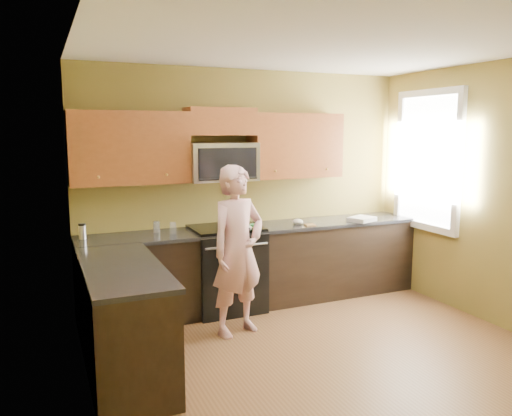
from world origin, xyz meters
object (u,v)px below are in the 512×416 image
microwave (222,181)px  butter_tub (254,230)px  woman (238,251)px  travel_mug (83,239)px  stove (226,268)px  frying_pan (234,228)px

microwave → butter_tub: (0.28, -0.28, -0.53)m
woman → butter_tub: bearing=34.7°
butter_tub → travel_mug: size_ratio=0.70×
woman → butter_tub: (0.40, 0.52, 0.08)m
microwave → woman: woman is taller
woman → travel_mug: bearing=133.4°
microwave → stove: bearing=-90.0°
stove → frying_pan: size_ratio=2.00×
travel_mug → stove: bearing=-3.7°
microwave → butter_tub: bearing=-45.1°
stove → microwave: size_ratio=1.25×
woman → frying_pan: bearing=54.9°
microwave → travel_mug: (-1.50, -0.03, -0.53)m
microwave → butter_tub: size_ratio=6.86×
stove → woman: woman is taller
stove → travel_mug: travel_mug is taller
microwave → woman: size_ratio=0.45×
stove → travel_mug: 1.57m
travel_mug → microwave: bearing=1.1°
frying_pan → woman: bearing=-118.3°
butter_tub → woman: bearing=-127.8°
microwave → woman: 1.01m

